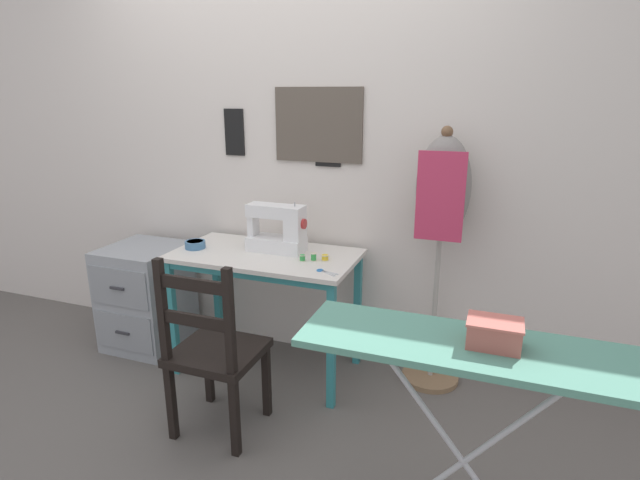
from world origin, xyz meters
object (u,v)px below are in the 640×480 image
at_px(thread_spool_far_edge, 325,258).
at_px(dress_form, 442,208).
at_px(ironing_board, 473,359).
at_px(fabric_bowl, 195,244).
at_px(sewing_machine, 279,230).
at_px(thread_spool_near_machine, 302,258).
at_px(thread_spool_mid_table, 314,257).
at_px(scissors, 324,271).
at_px(filing_cabinet, 147,296).
at_px(wooden_chair, 214,353).
at_px(storage_box, 494,333).

distance_m(thread_spool_far_edge, dress_form, 0.67).
bearing_deg(ironing_board, fabric_bowl, 151.28).
xyz_separation_m(sewing_machine, fabric_bowl, (-0.48, -0.12, -0.10)).
bearing_deg(thread_spool_near_machine, thread_spool_mid_table, 25.69).
xyz_separation_m(scissors, thread_spool_mid_table, (-0.11, 0.15, 0.02)).
bearing_deg(thread_spool_near_machine, filing_cabinet, 176.70).
bearing_deg(wooden_chair, sewing_machine, 86.97).
distance_m(fabric_bowl, filing_cabinet, 0.61).
bearing_deg(filing_cabinet, dress_form, 6.11).
xyz_separation_m(thread_spool_near_machine, thread_spool_mid_table, (0.05, 0.03, 0.00)).
bearing_deg(thread_spool_mid_table, ironing_board, -45.88).
relative_size(thread_spool_far_edge, wooden_chair, 0.05).
bearing_deg(thread_spool_near_machine, scissors, -36.26).
bearing_deg(dress_form, sewing_machine, -170.77).
relative_size(sewing_machine, ironing_board, 0.31).
relative_size(fabric_bowl, filing_cabinet, 0.18).
relative_size(sewing_machine, thread_spool_mid_table, 8.04).
distance_m(thread_spool_mid_table, filing_cabinet, 1.25).
bearing_deg(wooden_chair, fabric_bowl, 129.09).
bearing_deg(thread_spool_near_machine, sewing_machine, 148.38).
relative_size(sewing_machine, thread_spool_near_machine, 9.53).
xyz_separation_m(thread_spool_mid_table, storage_box, (0.94, -0.90, 0.14)).
bearing_deg(sewing_machine, thread_spool_near_machine, -31.62).
bearing_deg(filing_cabinet, wooden_chair, -34.65).
relative_size(sewing_machine, scissors, 2.74).
relative_size(scissors, filing_cabinet, 0.19).
bearing_deg(thread_spool_far_edge, dress_form, 19.74).
distance_m(fabric_bowl, wooden_chair, 0.78).
xyz_separation_m(scissors, filing_cabinet, (-1.29, 0.19, -0.40)).
xyz_separation_m(fabric_bowl, scissors, (0.84, -0.12, -0.02)).
bearing_deg(scissors, thread_spool_mid_table, 127.10).
distance_m(scissors, dress_form, 0.70).
xyz_separation_m(fabric_bowl, dress_form, (1.36, 0.26, 0.27)).
relative_size(thread_spool_near_machine, thread_spool_mid_table, 0.84).
bearing_deg(fabric_bowl, thread_spool_mid_table, 2.28).
height_order(filing_cabinet, storage_box, storage_box).
distance_m(thread_spool_near_machine, ironing_board, 1.29).
bearing_deg(thread_spool_mid_table, thread_spool_far_edge, 24.50).
distance_m(wooden_chair, ironing_board, 1.26).
distance_m(fabric_bowl, storage_box, 1.88).
height_order(sewing_machine, fabric_bowl, sewing_machine).
distance_m(sewing_machine, thread_spool_far_edge, 0.33).
height_order(thread_spool_far_edge, ironing_board, ironing_board).
xyz_separation_m(thread_spool_far_edge, wooden_chair, (-0.33, -0.61, -0.32)).
bearing_deg(storage_box, sewing_machine, 140.01).
distance_m(scissors, filing_cabinet, 1.36).
relative_size(sewing_machine, dress_form, 0.24).
xyz_separation_m(thread_spool_near_machine, ironing_board, (0.94, -0.88, 0.05)).
distance_m(thread_spool_mid_table, thread_spool_far_edge, 0.06).
bearing_deg(thread_spool_mid_table, filing_cabinet, 178.13).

